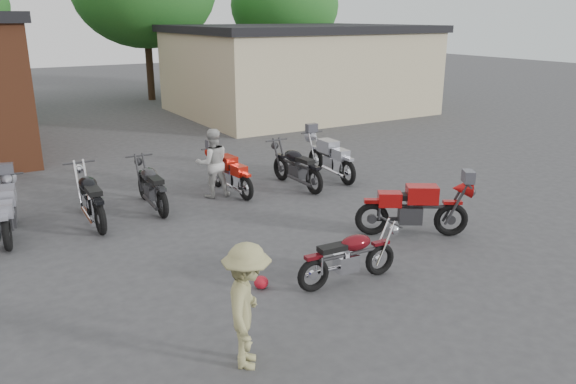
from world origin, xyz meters
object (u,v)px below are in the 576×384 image
row_bike_6 (330,156)px  row_bike_3 (151,183)px  row_bike_4 (230,171)px  person_light (213,163)px  vintage_motorcycle (350,253)px  row_bike_5 (296,164)px  person_tan (247,306)px  helmet (261,282)px  row_bike_1 (7,208)px  row_bike_2 (90,194)px  sportbike (415,206)px

row_bike_6 → row_bike_3: bearing=91.2°
row_bike_4 → person_light: bearing=90.4°
vintage_motorcycle → row_bike_5: bearing=70.8°
person_light → row_bike_3: bearing=11.4°
person_tan → row_bike_4: person_tan is taller
vintage_motorcycle → row_bike_6: (3.31, 5.25, 0.09)m
helmet → row_bike_1: row_bike_1 is taller
row_bike_4 → row_bike_5: 1.71m
row_bike_2 → row_bike_1: bearing=90.1°
vintage_motorcycle → row_bike_6: row_bike_6 is taller
row_bike_1 → row_bike_2: row_bike_2 is taller
sportbike → person_light: bearing=151.3°
row_bike_6 → sportbike: bearing=168.4°
helmet → person_tan: 2.14m
person_tan → row_bike_3: size_ratio=0.81×
person_tan → row_bike_6: 8.60m
helmet → row_bike_6: row_bike_6 is taller
row_bike_1 → row_bike_3: bearing=-77.2°
row_bike_3 → row_bike_4: bearing=-85.0°
helmet → row_bike_2: row_bike_2 is taller
row_bike_1 → row_bike_3: 2.95m
row_bike_4 → row_bike_5: bearing=-107.7°
person_tan → row_bike_2: size_ratio=0.76×
person_tan → row_bike_1: 6.54m
row_bike_6 → row_bike_4: bearing=88.8°
person_tan → row_bike_5: bearing=-4.7°
person_tan → row_bike_1: size_ratio=0.80×
sportbike → row_bike_3: size_ratio=1.07×
helmet → row_bike_3: bearing=92.8°
helmet → person_tan: bearing=-122.8°
row_bike_3 → row_bike_5: (3.65, -0.26, 0.01)m
row_bike_5 → row_bike_6: size_ratio=0.97×
sportbike → person_light: person_light is taller
row_bike_2 → row_bike_6: 6.25m
row_bike_2 → row_bike_6: bearing=-87.1°
sportbike → row_bike_6: 4.37m
person_light → row_bike_6: bearing=-172.9°
row_bike_6 → row_bike_5: bearing=102.4°
helmet → row_bike_1: size_ratio=0.12×
sportbike → row_bike_6: (0.99, 4.25, -0.01)m
row_bike_2 → row_bike_3: 1.40m
row_bike_1 → person_tan: bearing=-153.3°
row_bike_4 → row_bike_6: 2.89m
row_bike_2 → sportbike: bearing=-126.6°
person_light → row_bike_2: size_ratio=0.78×
sportbike → row_bike_1: bearing=-177.7°
person_tan → row_bike_5: (4.52, 6.18, -0.22)m
person_tan → row_bike_4: bearing=7.9°
row_bike_1 → row_bike_4: bearing=-77.7°
person_tan → row_bike_3: bearing=23.8°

